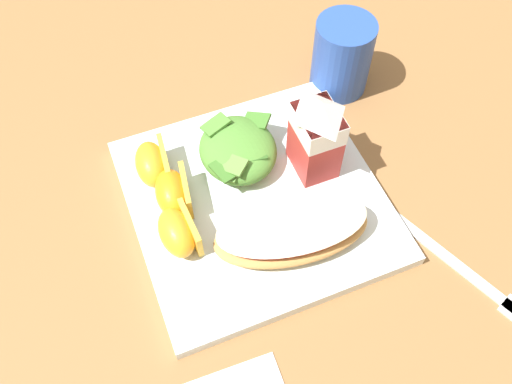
{
  "coord_description": "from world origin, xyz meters",
  "views": [
    {
      "loc": [
        0.31,
        -0.13,
        0.55
      ],
      "look_at": [
        0.0,
        0.0,
        0.03
      ],
      "focal_mm": 38.62,
      "sensor_mm": 36.0,
      "label": 1
    }
  ],
  "objects_px": {
    "cheesy_pizza_bread": "(292,230)",
    "orange_wedge_rear": "(178,232)",
    "orange_wedge_front": "(153,164)",
    "white_plate": "(256,200)",
    "orange_wedge_middle": "(173,193)",
    "metal_fork": "(470,275)",
    "drinking_blue_cup": "(342,56)",
    "milk_carton": "(316,133)",
    "green_salad_pile": "(241,149)"
  },
  "relations": [
    {
      "from": "green_salad_pile",
      "to": "drinking_blue_cup",
      "type": "height_order",
      "value": "drinking_blue_cup"
    },
    {
      "from": "cheesy_pizza_bread",
      "to": "drinking_blue_cup",
      "type": "height_order",
      "value": "drinking_blue_cup"
    },
    {
      "from": "orange_wedge_middle",
      "to": "orange_wedge_rear",
      "type": "bearing_deg",
      "value": -11.53
    },
    {
      "from": "white_plate",
      "to": "drinking_blue_cup",
      "type": "height_order",
      "value": "drinking_blue_cup"
    },
    {
      "from": "cheesy_pizza_bread",
      "to": "orange_wedge_front",
      "type": "bearing_deg",
      "value": -140.63
    },
    {
      "from": "orange_wedge_middle",
      "to": "drinking_blue_cup",
      "type": "height_order",
      "value": "drinking_blue_cup"
    },
    {
      "from": "white_plate",
      "to": "orange_wedge_middle",
      "type": "relative_size",
      "value": 4.33
    },
    {
      "from": "orange_wedge_front",
      "to": "metal_fork",
      "type": "xyz_separation_m",
      "value": [
        0.24,
        0.28,
        -0.03
      ]
    },
    {
      "from": "green_salad_pile",
      "to": "metal_fork",
      "type": "distance_m",
      "value": 0.29
    },
    {
      "from": "drinking_blue_cup",
      "to": "cheesy_pizza_bread",
      "type": "bearing_deg",
      "value": -38.32
    },
    {
      "from": "orange_wedge_middle",
      "to": "drinking_blue_cup",
      "type": "distance_m",
      "value": 0.28
    },
    {
      "from": "cheesy_pizza_bread",
      "to": "green_salad_pile",
      "type": "relative_size",
      "value": 1.8
    },
    {
      "from": "orange_wedge_front",
      "to": "orange_wedge_rear",
      "type": "relative_size",
      "value": 1.03
    },
    {
      "from": "orange_wedge_middle",
      "to": "milk_carton",
      "type": "bearing_deg",
      "value": 86.51
    },
    {
      "from": "orange_wedge_middle",
      "to": "drinking_blue_cup",
      "type": "relative_size",
      "value": 0.64
    },
    {
      "from": "white_plate",
      "to": "orange_wedge_rear",
      "type": "height_order",
      "value": "orange_wedge_rear"
    },
    {
      "from": "white_plate",
      "to": "cheesy_pizza_bread",
      "type": "distance_m",
      "value": 0.07
    },
    {
      "from": "orange_wedge_middle",
      "to": "metal_fork",
      "type": "xyz_separation_m",
      "value": [
        0.2,
        0.27,
        -0.03
      ]
    },
    {
      "from": "cheesy_pizza_bread",
      "to": "orange_wedge_rear",
      "type": "relative_size",
      "value": 2.91
    },
    {
      "from": "orange_wedge_rear",
      "to": "metal_fork",
      "type": "bearing_deg",
      "value": 61.92
    },
    {
      "from": "orange_wedge_rear",
      "to": "metal_fork",
      "type": "height_order",
      "value": "orange_wedge_rear"
    },
    {
      "from": "orange_wedge_rear",
      "to": "cheesy_pizza_bread",
      "type": "bearing_deg",
      "value": 69.72
    },
    {
      "from": "milk_carton",
      "to": "metal_fork",
      "type": "bearing_deg",
      "value": 28.37
    },
    {
      "from": "orange_wedge_front",
      "to": "drinking_blue_cup",
      "type": "height_order",
      "value": "drinking_blue_cup"
    },
    {
      "from": "cheesy_pizza_bread",
      "to": "drinking_blue_cup",
      "type": "xyz_separation_m",
      "value": [
        -0.2,
        0.16,
        0.02
      ]
    },
    {
      "from": "orange_wedge_rear",
      "to": "green_salad_pile",
      "type": "bearing_deg",
      "value": 127.58
    },
    {
      "from": "cheesy_pizza_bread",
      "to": "green_salad_pile",
      "type": "bearing_deg",
      "value": -174.74
    },
    {
      "from": "white_plate",
      "to": "orange_wedge_middle",
      "type": "distance_m",
      "value": 0.1
    },
    {
      "from": "orange_wedge_front",
      "to": "orange_wedge_rear",
      "type": "height_order",
      "value": "same"
    },
    {
      "from": "green_salad_pile",
      "to": "white_plate",
      "type": "bearing_deg",
      "value": -4.15
    },
    {
      "from": "green_salad_pile",
      "to": "orange_wedge_middle",
      "type": "height_order",
      "value": "green_salad_pile"
    },
    {
      "from": "cheesy_pizza_bread",
      "to": "orange_wedge_rear",
      "type": "height_order",
      "value": "orange_wedge_rear"
    },
    {
      "from": "cheesy_pizza_bread",
      "to": "orange_wedge_middle",
      "type": "distance_m",
      "value": 0.14
    },
    {
      "from": "orange_wedge_front",
      "to": "orange_wedge_rear",
      "type": "bearing_deg",
      "value": 0.0
    },
    {
      "from": "milk_carton",
      "to": "orange_wedge_rear",
      "type": "height_order",
      "value": "milk_carton"
    },
    {
      "from": "orange_wedge_front",
      "to": "metal_fork",
      "type": "bearing_deg",
      "value": 48.69
    },
    {
      "from": "orange_wedge_rear",
      "to": "orange_wedge_front",
      "type": "bearing_deg",
      "value": -180.0
    },
    {
      "from": "green_salad_pile",
      "to": "orange_wedge_front",
      "type": "distance_m",
      "value": 0.1
    },
    {
      "from": "white_plate",
      "to": "orange_wedge_front",
      "type": "relative_size",
      "value": 4.41
    },
    {
      "from": "green_salad_pile",
      "to": "orange_wedge_rear",
      "type": "bearing_deg",
      "value": -52.42
    },
    {
      "from": "orange_wedge_rear",
      "to": "orange_wedge_middle",
      "type": "bearing_deg",
      "value": 168.47
    },
    {
      "from": "orange_wedge_rear",
      "to": "metal_fork",
      "type": "xyz_separation_m",
      "value": [
        0.15,
        0.28,
        -0.03
      ]
    },
    {
      "from": "green_salad_pile",
      "to": "milk_carton",
      "type": "bearing_deg",
      "value": 62.38
    },
    {
      "from": "orange_wedge_rear",
      "to": "milk_carton",
      "type": "bearing_deg",
      "value": 102.58
    },
    {
      "from": "milk_carton",
      "to": "orange_wedge_middle",
      "type": "height_order",
      "value": "milk_carton"
    },
    {
      "from": "milk_carton",
      "to": "orange_wedge_middle",
      "type": "relative_size",
      "value": 1.7
    },
    {
      "from": "green_salad_pile",
      "to": "orange_wedge_rear",
      "type": "relative_size",
      "value": 1.62
    },
    {
      "from": "orange_wedge_middle",
      "to": "orange_wedge_front",
      "type": "bearing_deg",
      "value": -167.7
    },
    {
      "from": "green_salad_pile",
      "to": "drinking_blue_cup",
      "type": "bearing_deg",
      "value": 115.39
    },
    {
      "from": "cheesy_pizza_bread",
      "to": "orange_wedge_middle",
      "type": "height_order",
      "value": "orange_wedge_middle"
    }
  ]
}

